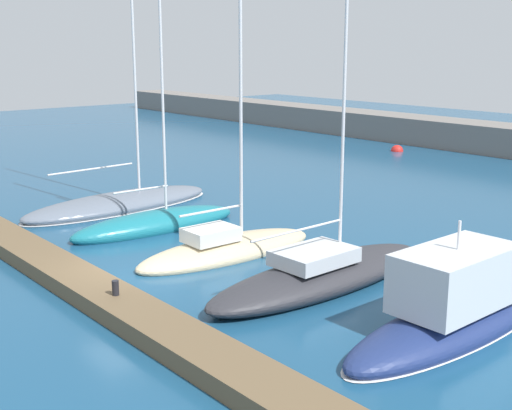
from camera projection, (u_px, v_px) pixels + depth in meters
ground_plane at (124, 281)px, 22.22m from camera, size 120.00×120.00×0.00m
dock_pier at (82, 283)px, 21.26m from camera, size 26.31×1.55×0.51m
sailboat_slate_nearest at (119, 203)px, 32.12m from camera, size 3.72×10.06×16.78m
sailboat_teal_second at (156, 222)px, 28.41m from camera, size 2.14×7.64×16.50m
sailboat_sand_third at (227, 248)px, 25.03m from camera, size 2.51×7.63×16.25m
sailboat_charcoal_fourth at (322, 274)px, 21.71m from camera, size 2.79×9.33×14.46m
motorboat_navy_fifth at (456, 309)px, 18.24m from camera, size 2.40×8.71×3.49m
mooring_buoy_red at (397, 151)px, 49.09m from camera, size 0.89×0.89×0.89m
dock_bollard at (115, 288)px, 19.51m from camera, size 0.20×0.20×0.44m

